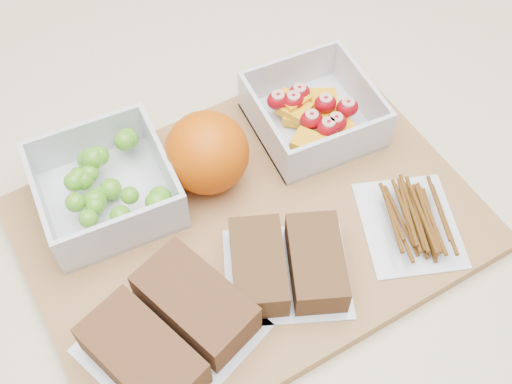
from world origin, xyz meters
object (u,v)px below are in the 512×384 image
cutting_board (252,224)px  orange (207,153)px  sandwich_bag_center (287,265)px  grape_container (107,185)px  sandwich_bag_left (170,329)px  pretzel_bag (411,219)px  fruit_container (313,114)px

cutting_board → orange: size_ratio=5.10×
orange → sandwich_bag_center: (0.02, -0.13, -0.02)m
grape_container → orange: 0.10m
sandwich_bag_left → pretzel_bag: size_ratio=1.33×
grape_container → fruit_container: 0.22m
orange → pretzel_bag: size_ratio=0.64×
grape_container → sandwich_bag_left: (0.00, -0.16, -0.00)m
sandwich_bag_left → pretzel_bag: 0.25m
grape_container → sandwich_bag_left: grape_container is taller
sandwich_bag_center → pretzel_bag: bearing=-1.2°
orange → sandwich_bag_left: size_ratio=0.48×
fruit_container → orange: 0.13m
fruit_container → sandwich_bag_left: fruit_container is taller
fruit_container → cutting_board: bearing=-142.8°
sandwich_bag_left → orange: bearing=57.0°
grape_container → orange: (0.10, -0.02, 0.02)m
sandwich_bag_left → sandwich_bag_center: sandwich_bag_left is taller
grape_container → sandwich_bag_center: (0.12, -0.15, -0.01)m
sandwich_bag_center → pretzel_bag: 0.13m
grape_container → sandwich_bag_left: 0.16m
sandwich_bag_left → sandwich_bag_center: 0.12m
cutting_board → pretzel_bag: 0.15m
cutting_board → pretzel_bag: bearing=-32.5°
sandwich_bag_left → sandwich_bag_center: size_ratio=1.22×
sandwich_bag_left → pretzel_bag: bearing=2.9°
cutting_board → pretzel_bag: size_ratio=3.25×
orange → fruit_container: bearing=8.0°
fruit_container → sandwich_bag_center: 0.18m
cutting_board → sandwich_bag_center: 0.07m
orange → sandwich_bag_center: size_ratio=0.59×
grape_container → sandwich_bag_center: grape_container is taller
cutting_board → orange: 0.08m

